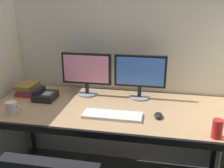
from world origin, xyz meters
The scene contains 10 objects.
cubicle_partition_rear centered at (0.00, 0.74, 0.79)m, with size 2.21×0.06×1.57m.
desk centered at (0.00, 0.29, 0.69)m, with size 1.90×0.80×0.74m.
monitor_left centered at (-0.26, 0.54, 0.96)m, with size 0.43×0.17×0.37m.
monitor_right centered at (0.20, 0.55, 0.96)m, with size 0.43×0.17×0.37m.
keyboard_main centered at (0.04, 0.15, 0.75)m, with size 0.43×0.15×0.02m, color silver.
computer_mouse centered at (0.37, 0.20, 0.76)m, with size 0.06×0.10×0.04m.
coffee_mug centered at (-0.70, 0.05, 0.79)m, with size 0.13×0.08×0.09m.
desk_phone centered at (-0.58, 0.37, 0.77)m, with size 0.17×0.19×0.09m.
soda_can centered at (0.73, -0.02, 0.80)m, with size 0.07×0.07×0.12m, color red.
book_stack centered at (-0.78, 0.47, 0.79)m, with size 0.16×0.21×0.09m.
Camera 1 is at (0.36, -1.52, 1.58)m, focal length 41.54 mm.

